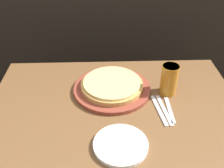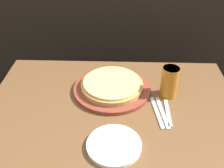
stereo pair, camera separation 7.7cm
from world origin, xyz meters
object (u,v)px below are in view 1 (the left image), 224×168
dinner_plate (121,145)px  fork (159,110)px  beer_glass (169,78)px  dinner_knife (164,110)px  pizza_on_board (112,86)px  spoon (170,110)px

dinner_plate → fork: 0.29m
beer_glass → dinner_knife: (-0.04, -0.14, -0.08)m
beer_glass → fork: 0.17m
fork → dinner_knife: (0.02, 0.00, 0.00)m
pizza_on_board → dinner_plate: bearing=-86.8°
fork → spoon: bearing=-0.0°
dinner_plate → dinner_knife: 0.30m
dinner_plate → fork: dinner_plate is taller
fork → dinner_knife: size_ratio=1.00×
dinner_knife → spoon: same height
dinner_plate → dinner_knife: (0.22, 0.21, -0.01)m
dinner_plate → spoon: size_ratio=1.20×
dinner_plate → dinner_knife: size_ratio=1.02×
dinner_plate → fork: bearing=47.4°
dinner_plate → beer_glass: bearing=53.1°
pizza_on_board → fork: 0.27m
fork → spoon: same height
pizza_on_board → fork: (0.21, -0.17, -0.02)m
pizza_on_board → beer_glass: (0.28, -0.03, 0.06)m
beer_glass → fork: beer_glass is taller
fork → spoon: (0.05, -0.00, 0.00)m
dinner_plate → fork: (0.19, 0.21, -0.01)m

